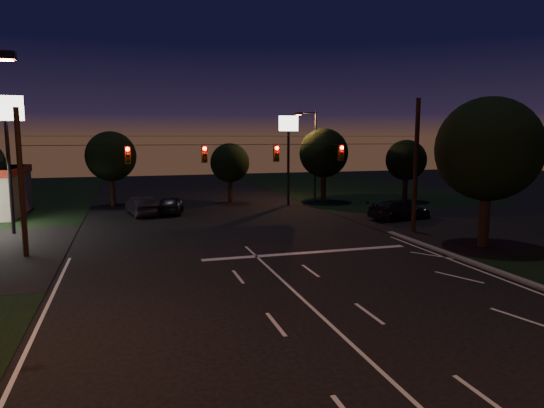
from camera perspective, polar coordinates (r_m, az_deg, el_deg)
name	(u,v)px	position (r m, az deg, el deg)	size (l,w,h in m)	color
ground	(348,341)	(16.23, 8.92, -15.63)	(140.00, 140.00, 0.00)	black
cross_street_right	(499,224)	(40.11, 25.15, -2.12)	(20.00, 16.00, 0.02)	black
stop_bar	(308,253)	(27.42, 4.25, -5.72)	(12.00, 0.50, 0.01)	silver
utility_pole_right	(413,232)	(34.51, 16.27, -3.20)	(0.30, 0.30, 9.00)	black
utility_pole_left	(26,257)	(29.63, -26.92, -5.55)	(0.28, 0.28, 8.00)	black
signal_span	(241,153)	(29.11, -3.65, 6.01)	(24.00, 0.40, 1.56)	black
pole_sign_left_near	(6,129)	(36.18, -28.79, 7.77)	(2.20, 0.30, 9.10)	black
pole_sign_right	(288,139)	(45.76, 1.95, 7.63)	(1.80, 0.30, 8.40)	black
street_light_right_far	(313,149)	(48.76, 4.82, 6.45)	(2.20, 0.35, 9.00)	black
tree_right_near	(487,150)	(30.94, 23.94, 5.79)	(6.00, 6.00, 8.76)	black
tree_far_b	(111,157)	(47.58, -18.40, 5.28)	(4.60, 4.60, 6.98)	black
tree_far_c	(230,163)	(47.53, -4.99, 4.79)	(3.80, 3.80, 5.86)	black
tree_far_d	(323,154)	(48.26, 6.07, 5.92)	(4.80, 4.80, 7.30)	black
tree_far_e	(406,161)	(50.16, 15.45, 4.95)	(4.00, 4.00, 6.18)	black
car_oncoming_a	(171,204)	(41.87, -11.83, -0.04)	(1.87, 4.65, 1.59)	black
car_oncoming_b	(141,206)	(41.45, -15.15, -0.24)	(1.66, 4.76, 1.57)	black
car_cross	(400,210)	(39.30, 14.80, -0.68)	(2.16, 5.31, 1.54)	black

